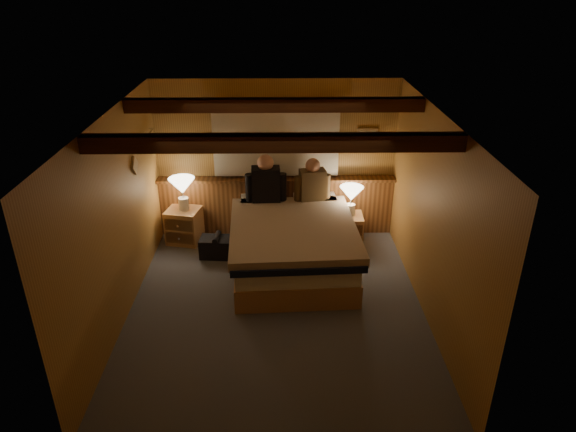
{
  "coord_description": "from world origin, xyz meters",
  "views": [
    {
      "loc": [
        0.06,
        -5.24,
        3.77
      ],
      "look_at": [
        0.15,
        0.4,
        1.06
      ],
      "focal_mm": 32.0,
      "sensor_mm": 36.0,
      "label": 1
    }
  ],
  "objects_px": {
    "nightstand_right": "(347,231)",
    "lamp_left": "(182,188)",
    "bed": "(293,245)",
    "lamp_right": "(351,195)",
    "person_right": "(312,183)",
    "nightstand_left": "(184,225)",
    "duffel_bag": "(217,247)",
    "person_left": "(266,182)"
  },
  "relations": [
    {
      "from": "nightstand_right",
      "to": "person_right",
      "type": "distance_m",
      "value": 0.91
    },
    {
      "from": "lamp_right",
      "to": "duffel_bag",
      "type": "distance_m",
      "value": 2.09
    },
    {
      "from": "lamp_left",
      "to": "nightstand_right",
      "type": "bearing_deg",
      "value": -4.48
    },
    {
      "from": "nightstand_right",
      "to": "bed",
      "type": "bearing_deg",
      "value": -140.71
    },
    {
      "from": "nightstand_right",
      "to": "lamp_left",
      "type": "height_order",
      "value": "lamp_left"
    },
    {
      "from": "nightstand_left",
      "to": "person_right",
      "type": "height_order",
      "value": "person_right"
    },
    {
      "from": "lamp_right",
      "to": "person_left",
      "type": "xyz_separation_m",
      "value": [
        -1.24,
        0.05,
        0.2
      ]
    },
    {
      "from": "person_right",
      "to": "duffel_bag",
      "type": "relative_size",
      "value": 1.28
    },
    {
      "from": "nightstand_right",
      "to": "duffel_bag",
      "type": "xyz_separation_m",
      "value": [
        -1.91,
        -0.29,
        -0.1
      ]
    },
    {
      "from": "bed",
      "to": "nightstand_right",
      "type": "xyz_separation_m",
      "value": [
        0.83,
        0.65,
        -0.13
      ]
    },
    {
      "from": "lamp_left",
      "to": "person_right",
      "type": "distance_m",
      "value": 1.92
    },
    {
      "from": "nightstand_right",
      "to": "lamp_right",
      "type": "xyz_separation_m",
      "value": [
        0.04,
        0.02,
        0.56
      ]
    },
    {
      "from": "person_left",
      "to": "person_right",
      "type": "distance_m",
      "value": 0.68
    },
    {
      "from": "lamp_left",
      "to": "duffel_bag",
      "type": "height_order",
      "value": "lamp_left"
    },
    {
      "from": "bed",
      "to": "lamp_right",
      "type": "height_order",
      "value": "lamp_right"
    },
    {
      "from": "bed",
      "to": "lamp_left",
      "type": "xyz_separation_m",
      "value": [
        -1.61,
        0.85,
        0.5
      ]
    },
    {
      "from": "lamp_left",
      "to": "lamp_right",
      "type": "distance_m",
      "value": 2.49
    },
    {
      "from": "nightstand_left",
      "to": "person_right",
      "type": "distance_m",
      "value": 2.07
    },
    {
      "from": "nightstand_right",
      "to": "lamp_left",
      "type": "xyz_separation_m",
      "value": [
        -2.44,
        0.19,
        0.63
      ]
    },
    {
      "from": "bed",
      "to": "person_left",
      "type": "relative_size",
      "value": 3.03
    },
    {
      "from": "nightstand_left",
      "to": "lamp_right",
      "type": "height_order",
      "value": "lamp_right"
    },
    {
      "from": "duffel_bag",
      "to": "person_left",
      "type": "bearing_deg",
      "value": 32.52
    },
    {
      "from": "lamp_right",
      "to": "nightstand_right",
      "type": "bearing_deg",
      "value": -152.57
    },
    {
      "from": "lamp_right",
      "to": "person_right",
      "type": "height_order",
      "value": "person_right"
    },
    {
      "from": "nightstand_right",
      "to": "duffel_bag",
      "type": "distance_m",
      "value": 1.94
    },
    {
      "from": "nightstand_right",
      "to": "nightstand_left",
      "type": "bearing_deg",
      "value": 176.75
    },
    {
      "from": "nightstand_left",
      "to": "nightstand_right",
      "type": "distance_m",
      "value": 2.47
    },
    {
      "from": "nightstand_left",
      "to": "person_right",
      "type": "bearing_deg",
      "value": 9.88
    },
    {
      "from": "lamp_left",
      "to": "person_right",
      "type": "bearing_deg",
      "value": -2.45
    },
    {
      "from": "bed",
      "to": "nightstand_left",
      "type": "height_order",
      "value": "bed"
    },
    {
      "from": "bed",
      "to": "nightstand_left",
      "type": "relative_size",
      "value": 3.94
    },
    {
      "from": "bed",
      "to": "nightstand_left",
      "type": "bearing_deg",
      "value": 150.0
    },
    {
      "from": "lamp_right",
      "to": "person_right",
      "type": "distance_m",
      "value": 0.6
    },
    {
      "from": "lamp_left",
      "to": "bed",
      "type": "bearing_deg",
      "value": -27.72
    },
    {
      "from": "nightstand_right",
      "to": "duffel_bag",
      "type": "height_order",
      "value": "nightstand_right"
    },
    {
      "from": "nightstand_right",
      "to": "person_left",
      "type": "distance_m",
      "value": 1.42
    },
    {
      "from": "nightstand_left",
      "to": "nightstand_right",
      "type": "xyz_separation_m",
      "value": [
        2.46,
        -0.18,
        -0.01
      ]
    },
    {
      "from": "bed",
      "to": "person_right",
      "type": "height_order",
      "value": "person_right"
    },
    {
      "from": "bed",
      "to": "person_left",
      "type": "bearing_deg",
      "value": 114.08
    },
    {
      "from": "nightstand_left",
      "to": "lamp_left",
      "type": "relative_size",
      "value": 1.12
    },
    {
      "from": "bed",
      "to": "duffel_bag",
      "type": "xyz_separation_m",
      "value": [
        -1.08,
        0.36,
        -0.22
      ]
    },
    {
      "from": "duffel_bag",
      "to": "nightstand_right",
      "type": "bearing_deg",
      "value": 13.88
    }
  ]
}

